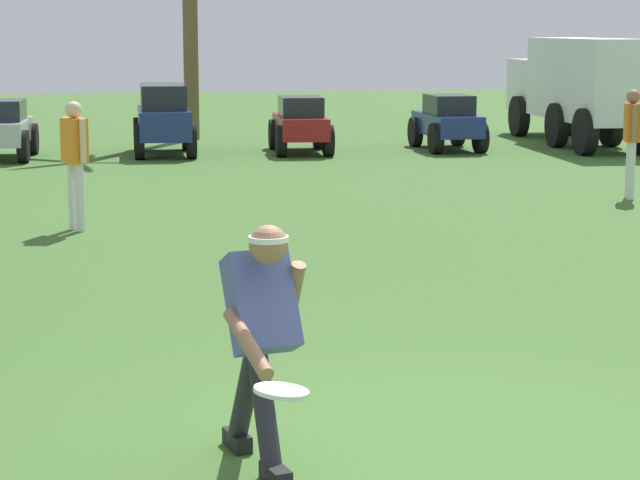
# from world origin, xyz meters

# --- Properties ---
(ground_plane) EXTENTS (80.00, 80.00, 0.00)m
(ground_plane) POSITION_xyz_m (0.00, 0.00, 0.00)
(ground_plane) COLOR #3C6529
(frisbee_thrower) EXTENTS (0.47, 1.15, 1.41)m
(frisbee_thrower) POSITION_xyz_m (-1.07, -0.29, 0.79)
(frisbee_thrower) COLOR #23232D
(frisbee_thrower) RESTS_ON ground_plane
(frisbee_in_flight) EXTENTS (0.28, 0.28, 0.05)m
(frisbee_in_flight) POSITION_xyz_m (-1.09, -1.12, 0.71)
(frisbee_in_flight) COLOR white
(teammate_near_sideline) EXTENTS (0.29, 0.49, 1.56)m
(teammate_near_sideline) POSITION_xyz_m (5.62, 9.77, 0.94)
(teammate_near_sideline) COLOR silver
(teammate_near_sideline) RESTS_ON ground_plane
(teammate_midfield) EXTENTS (0.34, 0.47, 1.56)m
(teammate_midfield) POSITION_xyz_m (-2.15, 8.34, 0.94)
(teammate_midfield) COLOR silver
(teammate_midfield) RESTS_ON ground_plane
(parked_car_slot_b) EXTENTS (1.22, 2.25, 1.10)m
(parked_car_slot_b) POSITION_xyz_m (-3.56, 16.96, 0.56)
(parked_car_slot_b) COLOR #B7BABF
(parked_car_slot_b) RESTS_ON ground_plane
(parked_car_slot_c) EXTENTS (1.20, 2.42, 1.34)m
(parked_car_slot_c) POSITION_xyz_m (-0.58, 17.30, 0.72)
(parked_car_slot_c) COLOR navy
(parked_car_slot_c) RESTS_ON ground_plane
(parked_car_slot_d) EXTENTS (1.20, 2.25, 1.10)m
(parked_car_slot_d) POSITION_xyz_m (2.06, 17.11, 0.56)
(parked_car_slot_d) COLOR maroon
(parked_car_slot_d) RESTS_ON ground_plane
(parked_car_slot_e) EXTENTS (1.09, 2.20, 1.10)m
(parked_car_slot_e) POSITION_xyz_m (5.05, 17.16, 0.56)
(parked_car_slot_e) COLOR navy
(parked_car_slot_e) RESTS_ON ground_plane
(box_truck) EXTENTS (1.60, 5.94, 2.20)m
(box_truck) POSITION_xyz_m (8.00, 17.84, 1.23)
(box_truck) COLOR silver
(box_truck) RESTS_ON ground_plane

